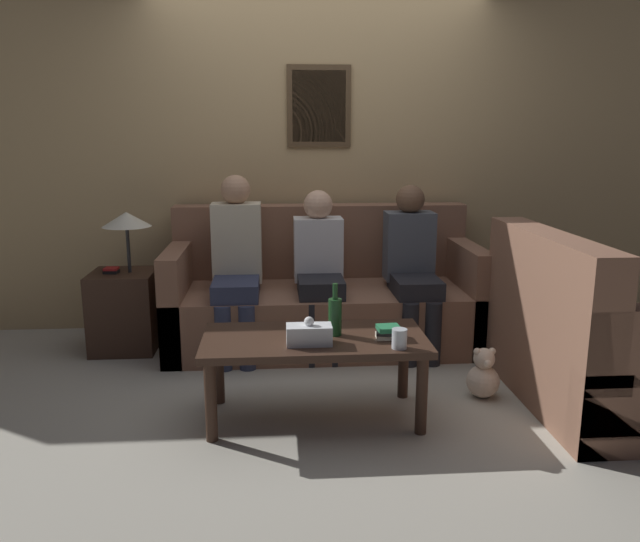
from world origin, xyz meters
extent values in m
plane|color=#ADA899|center=(0.00, 0.00, 0.00)|extent=(16.00, 16.00, 0.00)
cube|color=tan|center=(0.00, 1.04, 1.30)|extent=(9.00, 0.06, 2.60)
cube|color=#4C3823|center=(0.00, 1.00, 1.70)|extent=(0.48, 0.02, 0.60)
cube|color=silver|center=(0.00, 0.99, 1.70)|extent=(0.40, 0.01, 0.52)
cube|color=brown|center=(0.00, 0.49, 0.21)|extent=(2.20, 0.93, 0.43)
cube|color=brown|center=(0.00, 0.86, 0.70)|extent=(2.20, 0.20, 0.55)
cube|color=brown|center=(-1.03, 0.49, 0.36)|extent=(0.14, 0.93, 0.73)
cube|color=brown|center=(1.03, 0.49, 0.36)|extent=(0.14, 0.93, 0.73)
cube|color=brown|center=(1.51, -0.59, 0.21)|extent=(0.93, 1.34, 0.43)
cube|color=brown|center=(1.15, -0.59, 0.70)|extent=(0.20, 1.34, 0.55)
cube|color=brown|center=(1.51, 0.01, 0.36)|extent=(0.93, 0.14, 0.73)
cube|color=#382319|center=(-0.15, -0.69, 0.44)|extent=(1.18, 0.57, 0.04)
cylinder|color=#382319|center=(-0.68, -0.92, 0.21)|extent=(0.06, 0.06, 0.42)
cylinder|color=#382319|center=(0.38, -0.92, 0.21)|extent=(0.06, 0.06, 0.42)
cylinder|color=#382319|center=(-0.68, -0.46, 0.21)|extent=(0.06, 0.06, 0.42)
cylinder|color=#382319|center=(0.38, -0.46, 0.21)|extent=(0.06, 0.06, 0.42)
cube|color=#382319|center=(-1.41, 0.50, 0.28)|extent=(0.44, 0.44, 0.56)
cylinder|color=#262628|center=(-1.36, 0.50, 0.73)|extent=(0.02, 0.02, 0.34)
cone|color=beige|center=(-1.36, 0.50, 0.93)|extent=(0.33, 0.33, 0.10)
cube|color=black|center=(-1.48, 0.48, 0.57)|extent=(0.10, 0.08, 0.02)
cube|color=red|center=(-1.48, 0.48, 0.59)|extent=(0.09, 0.09, 0.02)
cylinder|color=#19421E|center=(-0.04, -0.67, 0.55)|extent=(0.07, 0.07, 0.20)
cylinder|color=#19421E|center=(-0.04, -0.67, 0.70)|extent=(0.03, 0.03, 0.08)
cylinder|color=silver|center=(0.26, -0.90, 0.51)|extent=(0.08, 0.08, 0.10)
cube|color=beige|center=(0.24, -0.75, 0.47)|extent=(0.13, 0.08, 0.03)
cube|color=black|center=(0.24, -0.75, 0.49)|extent=(0.14, 0.14, 0.02)
cube|color=#237547|center=(0.24, -0.75, 0.51)|extent=(0.12, 0.11, 0.02)
cube|color=silver|center=(-0.18, -0.81, 0.51)|extent=(0.23, 0.12, 0.10)
sphere|color=white|center=(-0.18, -0.81, 0.58)|extent=(0.05, 0.05, 0.05)
cube|color=#2D334C|center=(-0.61, 0.28, 0.48)|extent=(0.31, 0.48, 0.14)
cylinder|color=#2D334C|center=(-0.69, 0.04, 0.21)|extent=(0.11, 0.11, 0.43)
cylinder|color=#2D334C|center=(-0.53, 0.04, 0.21)|extent=(0.11, 0.11, 0.43)
cube|color=beige|center=(-0.61, 0.52, 0.75)|extent=(0.34, 0.22, 0.55)
sphere|color=tan|center=(-0.61, 0.52, 1.12)|extent=(0.20, 0.20, 0.20)
cube|color=black|center=(-0.04, 0.30, 0.48)|extent=(0.31, 0.44, 0.14)
cylinder|color=black|center=(-0.12, 0.08, 0.21)|extent=(0.11, 0.11, 0.43)
cylinder|color=black|center=(0.04, 0.08, 0.21)|extent=(0.11, 0.11, 0.43)
cube|color=silver|center=(-0.04, 0.52, 0.70)|extent=(0.34, 0.22, 0.44)
sphere|color=tan|center=(-0.04, 0.52, 1.02)|extent=(0.20, 0.20, 0.20)
cube|color=black|center=(0.61, 0.26, 0.48)|extent=(0.31, 0.46, 0.14)
cylinder|color=black|center=(0.53, 0.03, 0.21)|extent=(0.11, 0.11, 0.43)
cylinder|color=black|center=(0.68, 0.03, 0.21)|extent=(0.11, 0.11, 0.43)
cube|color=#474C56|center=(0.61, 0.49, 0.72)|extent=(0.34, 0.22, 0.48)
sphere|color=brown|center=(0.61, 0.49, 1.05)|extent=(0.20, 0.20, 0.20)
sphere|color=beige|center=(0.85, -0.50, 0.10)|extent=(0.19, 0.19, 0.19)
sphere|color=beige|center=(0.85, -0.50, 0.23)|extent=(0.12, 0.12, 0.12)
sphere|color=beige|center=(0.80, -0.50, 0.28)|extent=(0.04, 0.04, 0.04)
sphere|color=beige|center=(0.89, -0.50, 0.28)|extent=(0.04, 0.04, 0.04)
sphere|color=#FFEAD1|center=(0.85, -0.55, 0.23)|extent=(0.05, 0.05, 0.05)
camera|label=1|loc=(-0.35, -3.82, 1.51)|focal=35.00mm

